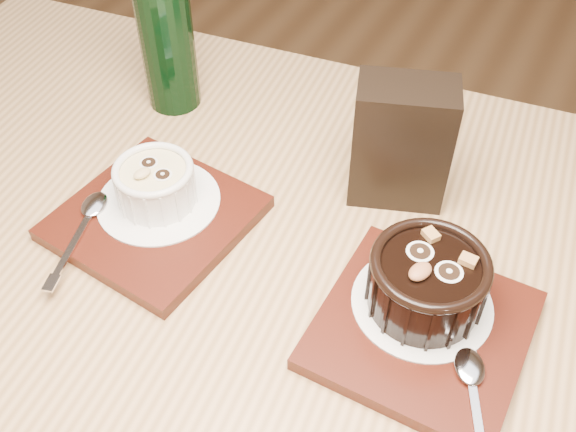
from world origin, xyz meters
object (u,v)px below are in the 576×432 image
at_px(table, 276,349).
at_px(condiment_stand, 401,143).
at_px(ramekin_white, 155,183).
at_px(ramekin_dark, 427,280).
at_px(tray_right, 422,330).
at_px(tray_left, 155,218).
at_px(green_bottle, 166,35).

distance_m(table, condiment_stand, 0.25).
height_order(ramekin_white, ramekin_dark, ramekin_dark).
xyz_separation_m(table, ramekin_dark, (0.13, 0.05, 0.14)).
height_order(ramekin_dark, condiment_stand, condiment_stand).
height_order(table, condiment_stand, condiment_stand).
distance_m(table, tray_right, 0.17).
relative_size(table, tray_right, 7.08).
bearing_deg(tray_right, ramekin_dark, 112.14).
height_order(tray_left, tray_right, same).
relative_size(tray_right, condiment_stand, 1.29).
height_order(table, ramekin_white, ramekin_white).
relative_size(table, green_bottle, 5.26).
bearing_deg(ramekin_dark, tray_left, -157.17).
distance_m(condiment_stand, green_bottle, 0.31).
height_order(tray_left, ramekin_white, ramekin_white).
bearing_deg(ramekin_dark, table, -141.27).
bearing_deg(table, ramekin_dark, 19.33).
bearing_deg(green_bottle, table, -40.08).
relative_size(tray_right, ramekin_dark, 1.69).
distance_m(table, ramekin_white, 0.21).
bearing_deg(condiment_stand, table, -104.66).
height_order(ramekin_white, tray_right, ramekin_white).
bearing_deg(table, tray_right, 9.57).
height_order(condiment_stand, green_bottle, green_bottle).
height_order(table, ramekin_dark, ramekin_dark).
distance_m(ramekin_dark, condiment_stand, 0.17).
bearing_deg(ramekin_white, green_bottle, 139.14).
distance_m(ramekin_white, ramekin_dark, 0.29).
distance_m(tray_left, ramekin_white, 0.04).
xyz_separation_m(table, green_bottle, (-0.26, 0.22, 0.18)).
relative_size(tray_left, ramekin_white, 2.17).
distance_m(ramekin_white, condiment_stand, 0.26).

